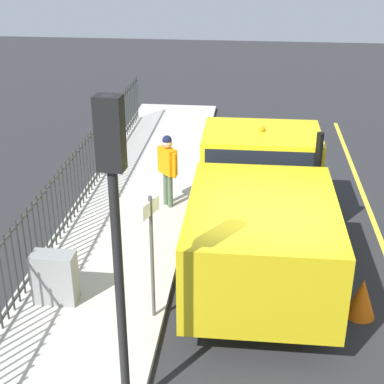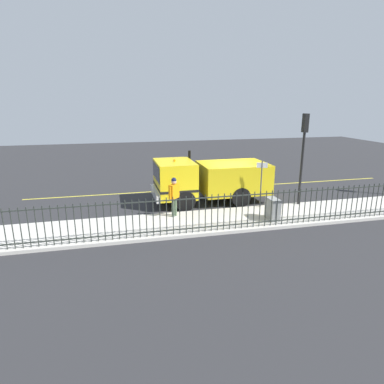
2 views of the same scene
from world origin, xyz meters
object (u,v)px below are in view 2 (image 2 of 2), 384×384
object	(u,v)px
traffic_cone	(225,185)
street_sign	(261,178)
worker_standing	(174,193)
utility_cabinet	(273,209)
traffic_light_near	(304,141)
work_truck	(206,178)

from	to	relation	value
traffic_cone	street_sign	distance (m)	3.71
worker_standing	utility_cabinet	bearing A→B (deg)	-61.79
traffic_light_near	traffic_cone	bearing A→B (deg)	40.96
worker_standing	traffic_light_near	size ratio (longest dim) A/B	0.40
work_truck	traffic_light_near	world-z (taller)	traffic_light_near
utility_cabinet	traffic_cone	distance (m)	5.25
traffic_light_near	utility_cabinet	xyz separation A→B (m)	(1.72, -2.26, -2.59)
work_truck	utility_cabinet	world-z (taller)	work_truck
traffic_light_near	street_sign	bearing A→B (deg)	93.91
work_truck	traffic_cone	size ratio (longest dim) A/B	8.09
traffic_light_near	utility_cabinet	distance (m)	3.85
worker_standing	traffic_light_near	distance (m)	6.56
worker_standing	street_sign	bearing A→B (deg)	-37.56
traffic_light_near	traffic_cone	size ratio (longest dim) A/B	6.01
worker_standing	street_sign	distance (m)	4.25
utility_cabinet	traffic_light_near	bearing A→B (deg)	127.24
work_truck	street_sign	xyz separation A→B (m)	(1.73, 2.22, 0.25)
work_truck	worker_standing	size ratio (longest dim) A/B	3.37
traffic_cone	traffic_light_near	bearing A→B (deg)	36.07
work_truck	street_sign	bearing A→B (deg)	-128.33
work_truck	traffic_light_near	xyz separation A→B (m)	(1.77, 4.24, 1.91)
traffic_light_near	street_sign	xyz separation A→B (m)	(-0.03, -2.02, -1.67)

